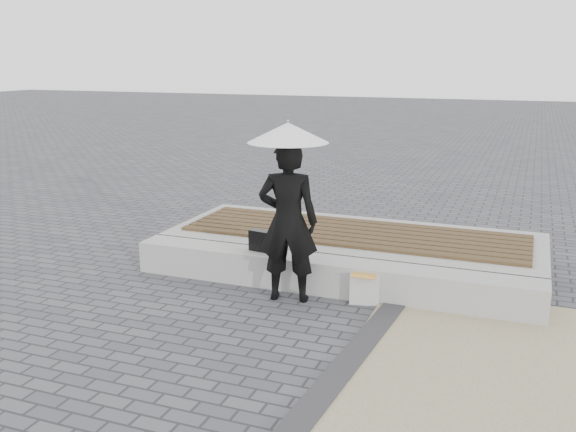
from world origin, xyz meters
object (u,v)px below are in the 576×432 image
Objects in this scene: seating_ledge at (326,275)px; woman at (288,222)px; parasol at (288,133)px; canvas_tote at (365,289)px; handbag at (264,241)px.

seating_ledge is 0.91m from woman.
seating_ledge is 4.33× the size of parasol.
canvas_tote is (0.53, -0.24, -0.02)m from seating_ledge.
seating_ledge is 1.83m from parasol.
canvas_tote is (1.36, -0.25, -0.36)m from handbag.
woman reaches higher than canvas_tote.
seating_ledge is 14.19× the size of canvas_tote.
parasol is at bearing -178.68° from canvas_tote.
handbag is at bearing 138.28° from parasol.
woman is 0.77m from handbag.
parasol is at bearing -32.25° from handbag.
woman is 5.01× the size of handbag.
canvas_tote is at bearing 12.07° from parasol.
woman is at bearing 0.00° from parasol.
seating_ledge is at bearing 145.44° from canvas_tote.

